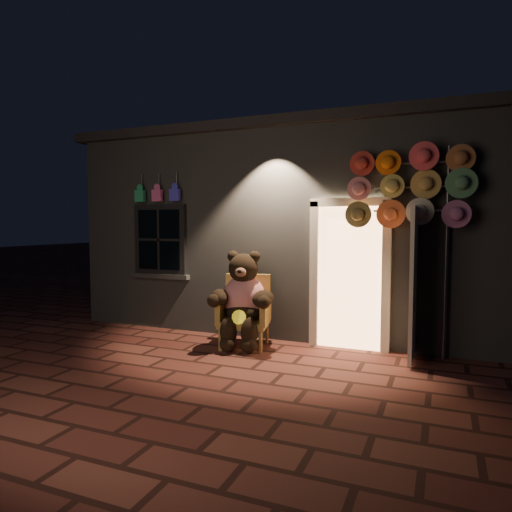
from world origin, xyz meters
The scene contains 5 objects.
ground centered at (0.00, 0.00, 0.00)m, with size 60.00×60.00×0.00m, color brown.
shop_building centered at (0.00, 3.99, 1.74)m, with size 7.30×5.95×3.51m.
wicker_armchair centered at (-0.11, 1.01, 0.53)m, with size 0.84×0.78×1.05m.
teddy_bear centered at (-0.09, 0.88, 0.72)m, with size 1.00×0.87×1.41m.
hat_rack centered at (2.15, 1.27, 2.29)m, with size 1.63×0.22×2.86m.
Camera 1 is at (2.61, -5.15, 1.82)m, focal length 32.00 mm.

